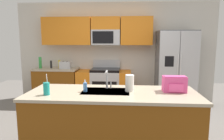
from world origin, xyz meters
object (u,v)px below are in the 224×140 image
object	(u,v)px
refrigerator	(175,69)
soap_dispenser	(85,87)
bottle_green	(40,63)
pepper_mill	(51,64)
bottle_yellow	(59,64)
sink_faucet	(107,78)
backpack	(174,84)
drink_cup_teal	(46,89)
range_oven	(104,86)
paper_towel_roll	(130,83)
toaster	(65,65)

from	to	relation	value
refrigerator	soap_dispenser	size ratio (longest dim) A/B	10.88
bottle_green	pepper_mill	bearing A→B (deg)	5.60
bottle_yellow	sink_faucet	distance (m)	2.62
bottle_green	backpack	bearing A→B (deg)	-36.90
bottle_green	refrigerator	bearing A→B (deg)	-0.71
bottle_yellow	soap_dispenser	bearing A→B (deg)	-63.63
sink_faucet	backpack	size ratio (longest dim) A/B	0.88
bottle_yellow	drink_cup_teal	world-z (taller)	drink_cup_teal
range_oven	backpack	world-z (taller)	backpack
drink_cup_teal	soap_dispenser	distance (m)	0.53
bottle_green	bottle_yellow	distance (m)	0.49
soap_dispenser	paper_towel_roll	xyz separation A→B (m)	(0.64, 0.07, 0.05)
range_oven	paper_towel_roll	bearing A→B (deg)	-74.45
bottle_green	sink_faucet	world-z (taller)	bottle_green
pepper_mill	bottle_green	bearing A→B (deg)	-174.40
toaster	bottle_yellow	distance (m)	0.21
range_oven	toaster	distance (m)	1.14
bottle_yellow	refrigerator	bearing A→B (deg)	-2.33
bottle_green	backpack	size ratio (longest dim) A/B	0.92
range_oven	refrigerator	xyz separation A→B (m)	(1.76, -0.07, 0.48)
backpack	refrigerator	bearing A→B (deg)	76.87
range_oven	bottle_yellow	world-z (taller)	bottle_yellow
range_oven	soap_dispenser	size ratio (longest dim) A/B	8.00
refrigerator	drink_cup_teal	bearing A→B (deg)	-132.60
bottle_green	drink_cup_teal	distance (m)	2.75
pepper_mill	sink_faucet	bearing A→B (deg)	-51.75
range_oven	paper_towel_roll	size ratio (longest dim) A/B	5.67
range_oven	toaster	size ratio (longest dim) A/B	4.86
toaster	backpack	world-z (taller)	backpack
bottle_yellow	paper_towel_roll	world-z (taller)	paper_towel_roll
drink_cup_teal	refrigerator	bearing A→B (deg)	47.40
refrigerator	toaster	xyz separation A→B (m)	(-2.76, 0.02, 0.07)
range_oven	backpack	bearing A→B (deg)	-60.41
range_oven	bottle_yellow	bearing A→B (deg)	177.67
bottle_yellow	bottle_green	bearing A→B (deg)	-170.79
refrigerator	bottle_green	size ratio (longest dim) A/B	6.31
bottle_yellow	backpack	xyz separation A→B (m)	(2.44, -2.27, 0.01)
bottle_yellow	soap_dispenser	world-z (taller)	bottle_yellow
sink_faucet	paper_towel_roll	xyz separation A→B (m)	(0.34, -0.12, -0.05)
bottle_green	paper_towel_roll	bearing A→B (deg)	-44.14
bottle_green	sink_faucet	xyz separation A→B (m)	(1.94, -2.09, 0.02)
refrigerator	bottle_yellow	bearing A→B (deg)	177.67
pepper_mill	bottle_yellow	distance (m)	0.21
refrigerator	pepper_mill	bearing A→B (deg)	178.73
toaster	backpack	bearing A→B (deg)	-43.87
soap_dispenser	backpack	distance (m)	1.28
refrigerator	drink_cup_teal	distance (m)	3.33
pepper_mill	bottle_green	size ratio (longest dim) A/B	0.67
soap_dispenser	toaster	bearing A→B (deg)	113.54
pepper_mill	bottle_yellow	world-z (taller)	bottle_yellow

